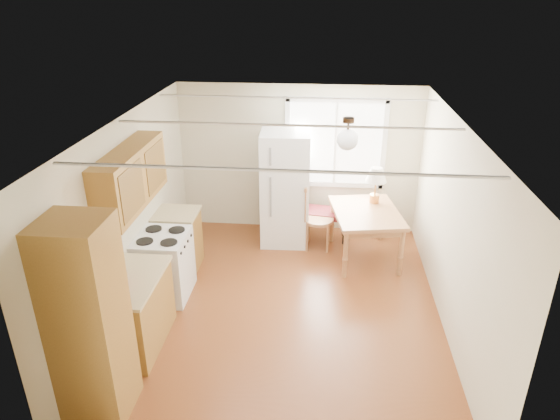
# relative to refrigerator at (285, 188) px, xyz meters

# --- Properties ---
(room_shell) EXTENTS (4.60, 5.60, 2.62)m
(room_shell) POSITION_rel_refrigerator_xyz_m (0.18, -1.98, 0.32)
(room_shell) COLOR #572812
(room_shell) RESTS_ON ground
(kitchen_run) EXTENTS (0.65, 3.40, 2.20)m
(kitchen_run) POSITION_rel_refrigerator_xyz_m (-1.53, -2.61, -0.09)
(kitchen_run) COLOR brown
(kitchen_run) RESTS_ON ground
(window_unit) EXTENTS (1.64, 0.05, 1.51)m
(window_unit) POSITION_rel_refrigerator_xyz_m (0.78, 0.50, 0.62)
(window_unit) COLOR white
(window_unit) RESTS_ON room_shell
(pendant_light) EXTENTS (0.26, 0.26, 0.40)m
(pendant_light) POSITION_rel_refrigerator_xyz_m (0.88, -1.58, 1.30)
(pendant_light) COLOR black
(pendant_light) RESTS_ON room_shell
(refrigerator) EXTENTS (0.80, 0.82, 1.87)m
(refrigerator) POSITION_rel_refrigerator_xyz_m (0.00, 0.00, 0.00)
(refrigerator) COLOR white
(refrigerator) RESTS_ON ground
(bench) EXTENTS (1.21, 0.60, 0.53)m
(bench) POSITION_rel_refrigerator_xyz_m (0.49, 0.08, -0.46)
(bench) COLOR #5B151B
(bench) RESTS_ON ground
(dining_table) EXTENTS (1.16, 1.42, 0.80)m
(dining_table) POSITION_rel_refrigerator_xyz_m (1.28, -0.48, -0.24)
(dining_table) COLOR #9C663C
(dining_table) RESTS_ON ground
(chair) EXTENTS (0.48, 0.48, 1.10)m
(chair) POSITION_rel_refrigerator_xyz_m (0.45, -0.22, -0.30)
(chair) COLOR #9C663C
(chair) RESTS_ON ground
(table_lamp) EXTENTS (0.33, 0.33, 0.57)m
(table_lamp) POSITION_rel_refrigerator_xyz_m (1.42, -0.14, 0.28)
(table_lamp) COLOR #B97C3B
(table_lamp) RESTS_ON dining_table
(coffee_maker) EXTENTS (0.26, 0.30, 0.39)m
(coffee_maker) POSITION_rel_refrigerator_xyz_m (-1.54, -3.30, 0.11)
(coffee_maker) COLOR black
(coffee_maker) RESTS_ON kitchen_run
(kettle) EXTENTS (0.14, 0.14, 0.26)m
(kettle) POSITION_rel_refrigerator_xyz_m (-1.57, -2.96, 0.07)
(kettle) COLOR red
(kettle) RESTS_ON kitchen_run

